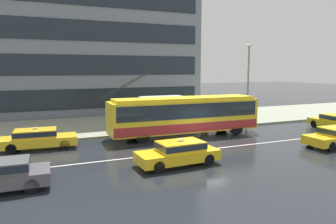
{
  "coord_description": "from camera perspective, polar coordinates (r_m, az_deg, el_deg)",
  "views": [
    {
      "loc": [
        -10.41,
        -18.08,
        5.07
      ],
      "look_at": [
        -1.27,
        3.67,
        1.8
      ],
      "focal_mm": 33.55,
      "sensor_mm": 36.0,
      "label": 1
    }
  ],
  "objects": [
    {
      "name": "taxi_cross_traffic",
      "position": [
        29.66,
        28.27,
        -1.54
      ],
      "size": [
        1.92,
        4.54,
        1.39
      ],
      "color": "yellow",
      "rests_on": "ground_plane"
    },
    {
      "name": "street_lamp",
      "position": [
        29.05,
        14.37,
        6.1
      ],
      "size": [
        0.6,
        0.32,
        7.08
      ],
      "color": "gray",
      "rests_on": "sidewalk_slab"
    },
    {
      "name": "taxi_oncoming_near",
      "position": [
        16.73,
        1.95,
        -7.26
      ],
      "size": [
        4.45,
        1.99,
        1.39
      ],
      "color": "yellow",
      "rests_on": "ground_plane"
    },
    {
      "name": "office_tower_corner_left",
      "position": [
        41.54,
        -16.63,
        15.48
      ],
      "size": [
        27.74,
        14.64,
        21.57
      ],
      "color": "gray",
      "rests_on": "ground_plane"
    },
    {
      "name": "bus_shelter",
      "position": [
        26.84,
        -1.15,
        1.57
      ],
      "size": [
        3.72,
        1.9,
        2.6
      ],
      "color": "gray",
      "rests_on": "sidewalk_slab"
    },
    {
      "name": "pedestrian_at_shelter",
      "position": [
        28.08,
        6.24,
        1.04
      ],
      "size": [
        1.37,
        1.37,
        2.0
      ],
      "color": "brown",
      "rests_on": "sidewalk_slab"
    },
    {
      "name": "pedestrian_approaching_curb",
      "position": [
        29.9,
        7.19,
        1.32
      ],
      "size": [
        1.18,
        1.18,
        1.94
      ],
      "color": "#4A4B3F",
      "rests_on": "sidewalk_slab"
    },
    {
      "name": "trolleybus",
      "position": [
        23.72,
        3.08,
        -0.5
      ],
      "size": [
        12.17,
        2.7,
        5.14
      ],
      "color": "yellow",
      "rests_on": "ground_plane"
    },
    {
      "name": "ground_plane",
      "position": [
        21.48,
        6.97,
        -5.84
      ],
      "size": [
        160.0,
        160.0,
        0.0
      ],
      "primitive_type": "plane",
      "color": "#21252A"
    },
    {
      "name": "sidewalk_slab",
      "position": [
        30.02,
        -2.17,
        -1.72
      ],
      "size": [
        80.0,
        10.0,
        0.14
      ],
      "primitive_type": "cube",
      "color": "gray",
      "rests_on": "ground_plane"
    },
    {
      "name": "lane_centre_line",
      "position": [
        20.47,
        8.65,
        -6.54
      ],
      "size": [
        72.0,
        0.14,
        0.01
      ],
      "primitive_type": "cube",
      "color": "silver",
      "rests_on": "ground_plane"
    },
    {
      "name": "taxi_queued_behind_bus",
      "position": [
        21.65,
        -22.59,
        -4.37
      ],
      "size": [
        4.72,
        2.1,
        1.39
      ],
      "color": "yellow",
      "rests_on": "ground_plane"
    }
  ]
}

